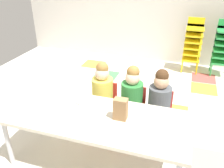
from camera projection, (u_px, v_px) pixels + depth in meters
name	position (u px, v px, depth m)	size (l,w,h in m)	color
ground_plane	(106.00, 118.00, 3.40)	(5.45, 5.00, 0.02)	silver
craft_table	(95.00, 120.00, 2.40)	(1.87, 0.76, 0.60)	beige
seated_child_near_camera	(103.00, 90.00, 2.96)	(0.33, 0.33, 0.92)	red
seated_child_middle_seat	(132.00, 95.00, 2.85)	(0.32, 0.31, 0.92)	red
seated_child_far_right	(160.00, 99.00, 2.76)	(0.32, 0.31, 0.92)	red
kid_chair_yellow_stack	(193.00, 43.00, 4.61)	(0.32, 0.30, 1.04)	yellow
kid_chair_green_stack	(223.00, 45.00, 4.46)	(0.32, 0.30, 1.04)	green
paper_bag_brown	(120.00, 109.00, 2.29)	(0.13, 0.09, 0.22)	#9E754C
paper_plate_near_edge	(81.00, 103.00, 2.59)	(0.18, 0.18, 0.01)	white
paper_plate_center_table	(65.00, 117.00, 2.36)	(0.18, 0.18, 0.01)	white
donut_powdered_on_plate	(81.00, 102.00, 2.58)	(0.10, 0.10, 0.03)	white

